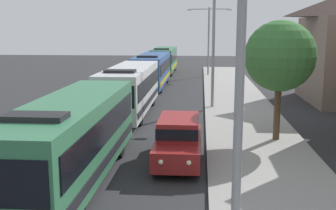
{
  "coord_description": "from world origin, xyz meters",
  "views": [
    {
      "loc": [
        3.3,
        -2.97,
        5.57
      ],
      "look_at": [
        1.66,
        17.31,
        1.74
      ],
      "focal_mm": 44.11,
      "sensor_mm": 36.0,
      "label": 1
    }
  ],
  "objects_px": {
    "bus_middle": "(152,69)",
    "white_suv": "(179,138)",
    "bus_fourth_in_line": "(164,59)",
    "bus_second_in_line": "(130,88)",
    "streetlamp_near": "(240,64)",
    "roadside_tree": "(280,56)",
    "streetlamp_mid": "(214,35)",
    "streetlamp_far": "(209,34)",
    "bus_lead": "(73,137)"
  },
  "relations": [
    {
      "from": "bus_lead",
      "to": "streetlamp_near",
      "type": "xyz_separation_m",
      "value": [
        5.4,
        -5.53,
        3.14
      ]
    },
    {
      "from": "bus_second_in_line",
      "to": "bus_fourth_in_line",
      "type": "relative_size",
      "value": 1.02
    },
    {
      "from": "bus_lead",
      "to": "streetlamp_mid",
      "type": "bearing_deg",
      "value": 69.33
    },
    {
      "from": "bus_middle",
      "to": "bus_fourth_in_line",
      "type": "relative_size",
      "value": 1.09
    },
    {
      "from": "bus_fourth_in_line",
      "to": "streetlamp_far",
      "type": "relative_size",
      "value": 1.37
    },
    {
      "from": "streetlamp_far",
      "to": "bus_lead",
      "type": "bearing_deg",
      "value": -98.98
    },
    {
      "from": "bus_middle",
      "to": "bus_second_in_line",
      "type": "bearing_deg",
      "value": -90.0
    },
    {
      "from": "bus_middle",
      "to": "white_suv",
      "type": "relative_size",
      "value": 2.32
    },
    {
      "from": "streetlamp_near",
      "to": "bus_fourth_in_line",
      "type": "bearing_deg",
      "value": 97.25
    },
    {
      "from": "bus_lead",
      "to": "streetlamp_near",
      "type": "bearing_deg",
      "value": -45.68
    },
    {
      "from": "bus_fourth_in_line",
      "to": "streetlamp_mid",
      "type": "bearing_deg",
      "value": -76.56
    },
    {
      "from": "white_suv",
      "to": "streetlamp_near",
      "type": "relative_size",
      "value": 0.65
    },
    {
      "from": "bus_lead",
      "to": "streetlamp_near",
      "type": "distance_m",
      "value": 8.34
    },
    {
      "from": "bus_middle",
      "to": "streetlamp_mid",
      "type": "distance_m",
      "value": 11.97
    },
    {
      "from": "bus_second_in_line",
      "to": "streetlamp_mid",
      "type": "relative_size",
      "value": 1.34
    },
    {
      "from": "bus_middle",
      "to": "streetlamp_near",
      "type": "relative_size",
      "value": 1.5
    },
    {
      "from": "bus_middle",
      "to": "white_suv",
      "type": "distance_m",
      "value": 22.23
    },
    {
      "from": "bus_lead",
      "to": "roadside_tree",
      "type": "distance_m",
      "value": 10.55
    },
    {
      "from": "bus_middle",
      "to": "streetlamp_mid",
      "type": "height_order",
      "value": "streetlamp_mid"
    },
    {
      "from": "white_suv",
      "to": "streetlamp_near",
      "type": "distance_m",
      "value": 9.07
    },
    {
      "from": "streetlamp_near",
      "to": "roadside_tree",
      "type": "distance_m",
      "value": 11.88
    },
    {
      "from": "streetlamp_far",
      "to": "streetlamp_near",
      "type": "bearing_deg",
      "value": -90.0
    },
    {
      "from": "white_suv",
      "to": "streetlamp_mid",
      "type": "distance_m",
      "value": 12.56
    },
    {
      "from": "roadside_tree",
      "to": "bus_lead",
      "type": "bearing_deg",
      "value": -144.39
    },
    {
      "from": "bus_middle",
      "to": "streetlamp_near",
      "type": "bearing_deg",
      "value": -79.79
    },
    {
      "from": "bus_fourth_in_line",
      "to": "streetlamp_near",
      "type": "bearing_deg",
      "value": -82.75
    },
    {
      "from": "bus_middle",
      "to": "streetlamp_far",
      "type": "distance_m",
      "value": 11.54
    },
    {
      "from": "bus_second_in_line",
      "to": "streetlamp_near",
      "type": "relative_size",
      "value": 1.41
    },
    {
      "from": "bus_second_in_line",
      "to": "roadside_tree",
      "type": "relative_size",
      "value": 1.85
    },
    {
      "from": "bus_fourth_in_line",
      "to": "streetlamp_far",
      "type": "bearing_deg",
      "value": -27.07
    },
    {
      "from": "bus_lead",
      "to": "roadside_tree",
      "type": "relative_size",
      "value": 1.87
    },
    {
      "from": "streetlamp_near",
      "to": "streetlamp_far",
      "type": "height_order",
      "value": "streetlamp_far"
    },
    {
      "from": "white_suv",
      "to": "bus_second_in_line",
      "type": "bearing_deg",
      "value": 110.99
    },
    {
      "from": "bus_lead",
      "to": "streetlamp_near",
      "type": "relative_size",
      "value": 1.42
    },
    {
      "from": "streetlamp_near",
      "to": "white_suv",
      "type": "bearing_deg",
      "value": 101.91
    },
    {
      "from": "streetlamp_mid",
      "to": "bus_second_in_line",
      "type": "bearing_deg",
      "value": -158.42
    },
    {
      "from": "bus_middle",
      "to": "streetlamp_near",
      "type": "distance_m",
      "value": 30.61
    },
    {
      "from": "white_suv",
      "to": "streetlamp_mid",
      "type": "xyz_separation_m",
      "value": [
        1.7,
        11.77,
        4.04
      ]
    },
    {
      "from": "roadside_tree",
      "to": "streetlamp_far",
      "type": "bearing_deg",
      "value": 95.94
    },
    {
      "from": "bus_lead",
      "to": "streetlamp_far",
      "type": "relative_size",
      "value": 1.41
    },
    {
      "from": "bus_second_in_line",
      "to": "bus_fourth_in_line",
      "type": "xyz_separation_m",
      "value": [
        -0.0,
        24.73,
        -0.0
      ]
    },
    {
      "from": "bus_fourth_in_line",
      "to": "streetlamp_near",
      "type": "height_order",
      "value": "streetlamp_near"
    },
    {
      "from": "streetlamp_near",
      "to": "roadside_tree",
      "type": "bearing_deg",
      "value": 75.69
    },
    {
      "from": "bus_fourth_in_line",
      "to": "streetlamp_near",
      "type": "relative_size",
      "value": 1.38
    },
    {
      "from": "bus_fourth_in_line",
      "to": "roadside_tree",
      "type": "xyz_separation_m",
      "value": [
        8.33,
        -30.93,
        2.53
      ]
    },
    {
      "from": "bus_lead",
      "to": "white_suv",
      "type": "relative_size",
      "value": 2.2
    },
    {
      "from": "streetlamp_mid",
      "to": "streetlamp_far",
      "type": "xyz_separation_m",
      "value": [
        0.0,
        19.83,
        -0.23
      ]
    },
    {
      "from": "streetlamp_mid",
      "to": "roadside_tree",
      "type": "distance_m",
      "value": 8.88
    },
    {
      "from": "bus_lead",
      "to": "streetlamp_far",
      "type": "xyz_separation_m",
      "value": [
        5.4,
        34.14,
        3.15
      ]
    },
    {
      "from": "bus_second_in_line",
      "to": "streetlamp_mid",
      "type": "xyz_separation_m",
      "value": [
        5.4,
        2.13,
        3.39
      ]
    }
  ]
}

